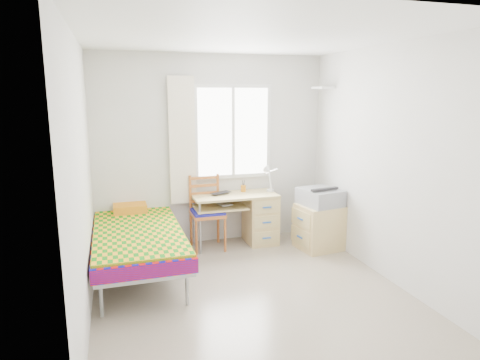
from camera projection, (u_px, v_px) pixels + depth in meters
name	position (u px, v px, depth m)	size (l,w,h in m)	color
floor	(250.00, 292.00, 4.53)	(3.50, 3.50, 0.00)	#BCAD93
ceiling	(252.00, 36.00, 4.02)	(3.50, 3.50, 0.00)	white
wall_back	(212.00, 150.00, 5.92)	(3.20, 3.20, 0.00)	silver
wall_left	(81.00, 181.00, 3.83)	(3.50, 3.50, 0.00)	silver
wall_right	(388.00, 165.00, 4.73)	(3.50, 3.50, 0.00)	silver
window	(233.00, 132.00, 5.93)	(1.10, 0.04, 1.30)	white
curtain	(182.00, 141.00, 5.71)	(0.35, 0.05, 1.70)	#F1E4C7
floating_shelf	(323.00, 88.00, 5.84)	(0.20, 0.32, 0.03)	white
bed	(137.00, 234.00, 5.04)	(1.01, 2.14, 0.92)	#999DA1
desk	(255.00, 216.00, 6.00)	(1.15, 0.53, 0.72)	tan
chair	(207.00, 208.00, 5.77)	(0.43, 0.43, 1.00)	#99531D
cabinet	(319.00, 227.00, 5.78)	(0.62, 0.56, 0.60)	tan
printer	(320.00, 197.00, 5.72)	(0.55, 0.60, 0.23)	#93969B
laptop	(223.00, 194.00, 5.82)	(0.30, 0.19, 0.02)	black
pen_cup	(243.00, 189.00, 6.00)	(0.07, 0.07, 0.09)	orange
task_lamp	(269.00, 176.00, 5.85)	(0.22, 0.32, 0.40)	white
book	(219.00, 205.00, 5.81)	(0.17, 0.23, 0.02)	gray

